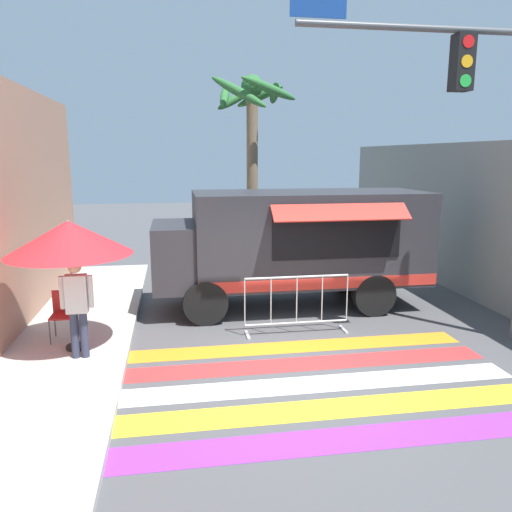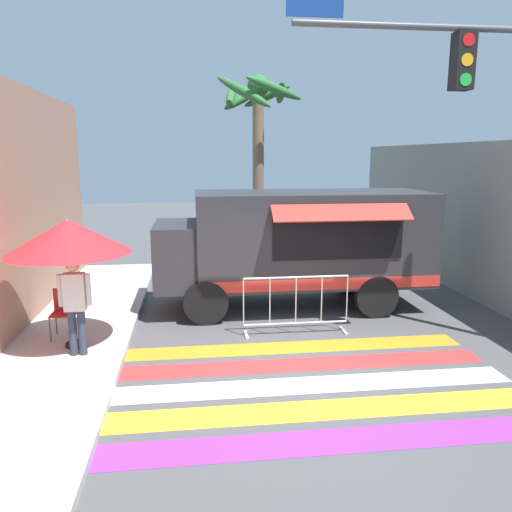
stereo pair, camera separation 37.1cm
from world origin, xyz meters
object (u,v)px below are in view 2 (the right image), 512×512
at_px(traffic_signal_pole, 492,119).
at_px(palm_tree, 257,131).
at_px(folding_chair, 65,308).
at_px(vendor_person, 75,301).
at_px(food_truck, 291,241).
at_px(patio_umbrella, 68,237).
at_px(barricade_front, 296,305).

relative_size(traffic_signal_pole, palm_tree, 1.07).
xyz_separation_m(folding_chair, vendor_person, (0.42, -0.96, 0.40)).
bearing_deg(food_truck, patio_umbrella, -152.50).
height_order(food_truck, vendor_person, food_truck).
bearing_deg(vendor_person, folding_chair, 101.52).
height_order(folding_chair, palm_tree, palm_tree).
distance_m(patio_umbrella, barricade_front, 4.32).
height_order(patio_umbrella, vendor_person, patio_umbrella).
distance_m(patio_umbrella, vendor_person, 1.09).
bearing_deg(patio_umbrella, palm_tree, 54.05).
xyz_separation_m(food_truck, barricade_front, (-0.24, -1.75, -0.96)).
relative_size(barricade_front, palm_tree, 0.37).
distance_m(vendor_person, palm_tree, 7.55).
relative_size(traffic_signal_pole, barricade_front, 2.89).
height_order(food_truck, traffic_signal_pole, traffic_signal_pole).
height_order(traffic_signal_pole, vendor_person, traffic_signal_pole).
distance_m(traffic_signal_pole, folding_chair, 8.20).
height_order(patio_umbrella, palm_tree, palm_tree).
xyz_separation_m(food_truck, patio_umbrella, (-4.27, -2.22, 0.54)).
xyz_separation_m(traffic_signal_pole, folding_chair, (-7.40, 1.11, -3.35)).
bearing_deg(barricade_front, traffic_signal_pole, -18.34).
xyz_separation_m(traffic_signal_pole, barricade_front, (-3.08, 1.02, -3.44)).
bearing_deg(traffic_signal_pole, palm_tree, 118.31).
height_order(folding_chair, vendor_person, vendor_person).
relative_size(food_truck, traffic_signal_pole, 1.02).
height_order(barricade_front, palm_tree, palm_tree).
xyz_separation_m(vendor_person, barricade_front, (3.89, 0.87, -0.49)).
distance_m(traffic_signal_pole, palm_tree, 6.76).
height_order(vendor_person, palm_tree, palm_tree).
xyz_separation_m(traffic_signal_pole, palm_tree, (-3.20, 5.95, 0.07)).
height_order(folding_chair, barricade_front, barricade_front).
xyz_separation_m(barricade_front, palm_tree, (-0.12, 4.92, 3.51)).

